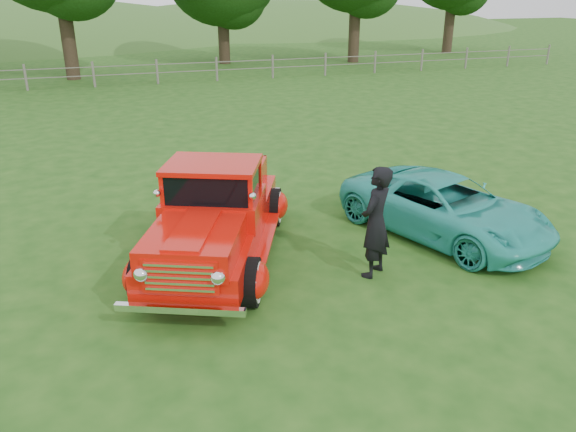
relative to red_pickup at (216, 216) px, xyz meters
name	(u,v)px	position (x,y,z in m)	size (l,w,h in m)	color
ground	(327,297)	(1.32, -1.88, -0.80)	(140.00, 140.00, 0.00)	#1D4A13
distant_hills	(83,77)	(-2.76, 57.58, -5.34)	(116.00, 60.00, 18.00)	#336826
fence_line	(157,72)	(1.32, 20.12, -0.19)	(48.00, 0.12, 1.20)	#6B665B
red_pickup	(216,216)	(0.00, 0.00, 0.00)	(3.63, 5.27, 1.78)	black
teal_sedan	(445,207)	(4.33, -0.42, -0.22)	(1.92, 4.16, 1.16)	#2CB1A4
man	(376,222)	(2.33, -1.43, 0.14)	(0.69, 0.45, 1.88)	black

